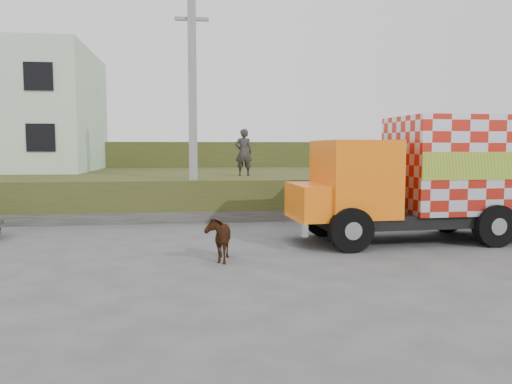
{
  "coord_description": "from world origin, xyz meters",
  "views": [
    {
      "loc": [
        -1.05,
        -13.62,
        2.68
      ],
      "look_at": [
        0.91,
        1.61,
        1.3
      ],
      "focal_mm": 35.0,
      "sensor_mm": 36.0,
      "label": 1
    }
  ],
  "objects": [
    {
      "name": "retaining_strip",
      "position": [
        -2.0,
        4.2,
        0.2
      ],
      "size": [
        16.0,
        0.5,
        0.4
      ],
      "primitive_type": "cube",
      "color": "#595651",
      "rests_on": "ground"
    },
    {
      "name": "pedestrian",
      "position": [
        1.08,
        6.97,
        2.47
      ],
      "size": [
        0.72,
        0.48,
        1.94
      ],
      "primitive_type": "imported",
      "rotation": [
        0.0,
        0.0,
        3.12
      ],
      "color": "#2F2B2A",
      "rests_on": "embankment"
    },
    {
      "name": "cargo_truck",
      "position": [
        6.12,
        -0.09,
        1.83
      ],
      "size": [
        8.07,
        3.08,
        3.55
      ],
      "rotation": [
        0.0,
        0.0,
        0.05
      ],
      "color": "black",
      "rests_on": "ground"
    },
    {
      "name": "embankment",
      "position": [
        0.0,
        10.0,
        0.75
      ],
      "size": [
        40.0,
        12.0,
        1.5
      ],
      "primitive_type": "cube",
      "color": "#2F4316",
      "rests_on": "ground"
    },
    {
      "name": "embankment_far",
      "position": [
        0.0,
        22.0,
        1.5
      ],
      "size": [
        40.0,
        12.0,
        3.0
      ],
      "primitive_type": "cube",
      "color": "#2F4316",
      "rests_on": "ground"
    },
    {
      "name": "cow",
      "position": [
        -0.45,
        -1.95,
        0.54
      ],
      "size": [
        0.7,
        1.34,
        1.09
      ],
      "primitive_type": "imported",
      "rotation": [
        0.0,
        0.0,
        -0.09
      ],
      "color": "black",
      "rests_on": "ground"
    },
    {
      "name": "utility_pole",
      "position": [
        -1.0,
        4.6,
        4.08
      ],
      "size": [
        1.2,
        0.3,
        8.0
      ],
      "color": "gray",
      "rests_on": "ground"
    },
    {
      "name": "ground",
      "position": [
        0.0,
        0.0,
        0.0
      ],
      "size": [
        120.0,
        120.0,
        0.0
      ],
      "primitive_type": "plane",
      "color": "#474749",
      "rests_on": "ground"
    }
  ]
}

